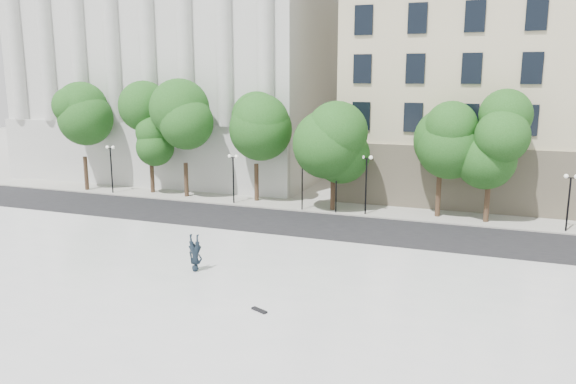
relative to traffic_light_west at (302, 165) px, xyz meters
name	(u,v)px	position (x,y,z in m)	size (l,w,h in m)	color
ground	(115,332)	(-0.40, -22.30, -3.60)	(160.00, 160.00, 0.00)	beige
plaza	(156,299)	(-0.40, -19.30, -3.37)	(44.00, 22.00, 0.45)	silver
street	(277,224)	(-0.40, -4.30, -3.59)	(60.00, 8.00, 0.02)	black
far_sidewalk	(304,205)	(-0.40, 1.70, -3.54)	(60.00, 4.00, 0.12)	#A7A49A
building_west	(200,51)	(-17.40, 16.27, 9.29)	(31.50, 27.65, 25.60)	beige
building_east	(574,65)	(19.60, 16.61, 7.54)	(36.00, 26.15, 23.00)	beige
traffic_light_west	(302,165)	(0.00, 0.00, 0.00)	(0.41, 1.55, 4.12)	black
traffic_light_east	(337,166)	(2.68, 0.00, 0.04)	(0.43, 1.63, 4.15)	black
person_lying	(196,266)	(-0.26, -15.89, -2.89)	(0.70, 0.46, 1.91)	black
skateboard	(259,310)	(4.71, -19.35, -3.11)	(0.80, 0.20, 0.08)	black
street_trees	(265,136)	(-3.59, 1.25, 1.91)	(37.84, 5.42, 8.10)	#382619
lamp_posts	(300,173)	(-0.25, 0.30, -0.70)	(36.91, 0.28, 4.51)	black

